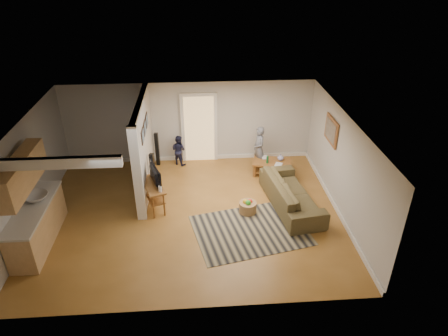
{
  "coord_description": "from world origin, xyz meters",
  "views": [
    {
      "loc": [
        0.24,
        -8.27,
        5.97
      ],
      "look_at": [
        0.87,
        0.37,
        1.1
      ],
      "focal_mm": 32.0,
      "sensor_mm": 36.0,
      "label": 1
    }
  ],
  "objects_px": {
    "speaker_right": "(157,149)",
    "toddler": "(180,164)",
    "sofa": "(290,205)",
    "coffee_table": "(273,164)",
    "child": "(258,168)",
    "tv_console": "(153,186)",
    "toy_basket": "(248,207)",
    "speaker_left": "(153,173)"
  },
  "relations": [
    {
      "from": "speaker_right",
      "to": "toy_basket",
      "type": "bearing_deg",
      "value": -40.51
    },
    {
      "from": "speaker_left",
      "to": "speaker_right",
      "type": "xyz_separation_m",
      "value": [
        0.0,
        1.5,
        -0.04
      ]
    },
    {
      "from": "toddler",
      "to": "sofa",
      "type": "bearing_deg",
      "value": 174.4
    },
    {
      "from": "toy_basket",
      "to": "child",
      "type": "distance_m",
      "value": 2.33
    },
    {
      "from": "toddler",
      "to": "coffee_table",
      "type": "bearing_deg",
      "value": -162.39
    },
    {
      "from": "coffee_table",
      "to": "toddler",
      "type": "xyz_separation_m",
      "value": [
        -2.76,
        0.84,
        -0.34
      ]
    },
    {
      "from": "speaker_left",
      "to": "toy_basket",
      "type": "height_order",
      "value": "speaker_left"
    },
    {
      "from": "speaker_left",
      "to": "toddler",
      "type": "height_order",
      "value": "speaker_left"
    },
    {
      "from": "sofa",
      "to": "speaker_right",
      "type": "xyz_separation_m",
      "value": [
        -3.6,
        2.48,
        0.53
      ]
    },
    {
      "from": "sofa",
      "to": "toddler",
      "type": "bearing_deg",
      "value": 41.27
    },
    {
      "from": "speaker_left",
      "to": "speaker_right",
      "type": "bearing_deg",
      "value": 105.38
    },
    {
      "from": "tv_console",
      "to": "toy_basket",
      "type": "bearing_deg",
      "value": -29.56
    },
    {
      "from": "speaker_left",
      "to": "toy_basket",
      "type": "distance_m",
      "value": 2.76
    },
    {
      "from": "speaker_left",
      "to": "child",
      "type": "bearing_deg",
      "value": 34.3
    },
    {
      "from": "child",
      "to": "tv_console",
      "type": "bearing_deg",
      "value": -71.54
    },
    {
      "from": "speaker_right",
      "to": "toy_basket",
      "type": "relative_size",
      "value": 2.41
    },
    {
      "from": "coffee_table",
      "to": "toy_basket",
      "type": "distance_m",
      "value": 2.11
    },
    {
      "from": "speaker_right",
      "to": "toddler",
      "type": "relative_size",
      "value": 1.11
    },
    {
      "from": "speaker_left",
      "to": "toddler",
      "type": "relative_size",
      "value": 1.2
    },
    {
      "from": "sofa",
      "to": "tv_console",
      "type": "relative_size",
      "value": 2.13
    },
    {
      "from": "sofa",
      "to": "toddler",
      "type": "distance_m",
      "value": 3.86
    },
    {
      "from": "speaker_left",
      "to": "speaker_right",
      "type": "distance_m",
      "value": 1.5
    },
    {
      "from": "toddler",
      "to": "child",
      "type": "bearing_deg",
      "value": -156.33
    },
    {
      "from": "coffee_table",
      "to": "tv_console",
      "type": "distance_m",
      "value": 3.65
    },
    {
      "from": "toy_basket",
      "to": "coffee_table",
      "type": "bearing_deg",
      "value": 62.7
    },
    {
      "from": "speaker_left",
      "to": "toy_basket",
      "type": "xyz_separation_m",
      "value": [
        2.44,
        -1.21,
        -0.41
      ]
    },
    {
      "from": "sofa",
      "to": "coffee_table",
      "type": "xyz_separation_m",
      "value": [
        -0.19,
        1.65,
        0.34
      ]
    },
    {
      "from": "speaker_right",
      "to": "child",
      "type": "relative_size",
      "value": 0.78
    },
    {
      "from": "sofa",
      "to": "toddler",
      "type": "xyz_separation_m",
      "value": [
        -2.95,
        2.48,
        0.0
      ]
    },
    {
      "from": "tv_console",
      "to": "sofa",
      "type": "bearing_deg",
      "value": -22.8
    },
    {
      "from": "sofa",
      "to": "toy_basket",
      "type": "bearing_deg",
      "value": 92.28
    },
    {
      "from": "toy_basket",
      "to": "speaker_right",
      "type": "bearing_deg",
      "value": 132.08
    },
    {
      "from": "speaker_right",
      "to": "toddler",
      "type": "bearing_deg",
      "value": 7.41
    },
    {
      "from": "tv_console",
      "to": "speaker_left",
      "type": "height_order",
      "value": "speaker_left"
    },
    {
      "from": "sofa",
      "to": "speaker_left",
      "type": "distance_m",
      "value": 3.78
    },
    {
      "from": "coffee_table",
      "to": "speaker_right",
      "type": "relative_size",
      "value": 1.16
    },
    {
      "from": "sofa",
      "to": "child",
      "type": "relative_size",
      "value": 1.83
    },
    {
      "from": "sofa",
      "to": "tv_console",
      "type": "xyz_separation_m",
      "value": [
        -3.53,
        0.18,
        0.62
      ]
    },
    {
      "from": "coffee_table",
      "to": "child",
      "type": "xyz_separation_m",
      "value": [
        -0.37,
        0.38,
        -0.34
      ]
    },
    {
      "from": "sofa",
      "to": "toddler",
      "type": "relative_size",
      "value": 2.6
    },
    {
      "from": "speaker_left",
      "to": "child",
      "type": "xyz_separation_m",
      "value": [
        3.04,
        1.04,
        -0.57
      ]
    },
    {
      "from": "toy_basket",
      "to": "child",
      "type": "xyz_separation_m",
      "value": [
        0.6,
        2.25,
        -0.16
      ]
    }
  ]
}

